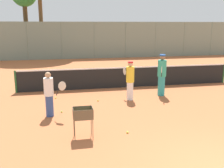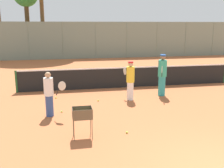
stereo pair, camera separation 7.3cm
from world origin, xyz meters
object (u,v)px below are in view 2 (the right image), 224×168
object	(u,v)px
player_white_outfit	(162,75)
player_red_cap	(130,80)
parked_car	(18,50)
player_yellow_shirt	(49,94)
tennis_net	(129,77)
ball_cart	(83,116)

from	to	relation	value
player_white_outfit	player_red_cap	size ratio (longest dim) A/B	1.13
player_red_cap	parked_car	size ratio (longest dim) A/B	0.40
player_red_cap	player_yellow_shirt	world-z (taller)	player_red_cap
parked_car	tennis_net	bearing A→B (deg)	-63.70
player_red_cap	parked_car	world-z (taller)	player_red_cap
player_white_outfit	parked_car	distance (m)	19.19
tennis_net	player_white_outfit	bearing A→B (deg)	-60.15
tennis_net	parked_car	distance (m)	17.04
player_red_cap	parked_car	distance (m)	18.90
player_yellow_shirt	ball_cart	xyz separation A→B (m)	(0.99, -2.06, -0.16)
tennis_net	parked_car	world-z (taller)	parked_car
ball_cart	parked_car	xyz separation A→B (m)	(-4.66, 21.05, -0.00)
tennis_net	ball_cart	world-z (taller)	tennis_net
player_yellow_shirt	parked_car	size ratio (longest dim) A/B	0.38
tennis_net	parked_car	bearing A→B (deg)	116.30
tennis_net	ball_cart	xyz separation A→B (m)	(-2.89, -5.77, 0.10)
ball_cart	player_white_outfit	bearing A→B (deg)	44.60
tennis_net	parked_car	xyz separation A→B (m)	(-7.55, 15.28, 0.10)
ball_cart	player_red_cap	bearing A→B (deg)	56.08
ball_cart	tennis_net	bearing A→B (deg)	63.44
player_white_outfit	ball_cart	xyz separation A→B (m)	(-3.96, -3.90, -0.32)
player_red_cap	player_white_outfit	bearing A→B (deg)	-89.07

